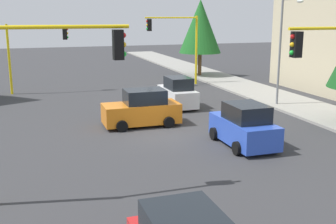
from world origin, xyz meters
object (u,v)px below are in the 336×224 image
at_px(traffic_signal_far_right, 35,44).
at_px(car_white, 178,93).
at_px(traffic_signal_far_left, 177,37).
at_px(traffic_signal_near_right, 45,77).
at_px(tree_roadside_far, 200,26).
at_px(car_orange, 142,109).
at_px(car_blue, 244,126).
at_px(street_lamp_curbside, 284,40).

distance_m(traffic_signal_far_right, car_white, 12.16).
distance_m(traffic_signal_far_right, traffic_signal_far_left, 11.34).
height_order(traffic_signal_near_right, tree_roadside_far, tree_roadside_far).
height_order(traffic_signal_far_right, traffic_signal_near_right, traffic_signal_near_right).
distance_m(traffic_signal_near_right, car_orange, 10.04).
bearing_deg(tree_roadside_far, car_blue, -17.19).
relative_size(traffic_signal_far_right, tree_roadside_far, 0.72).
xyz_separation_m(tree_roadside_far, car_blue, (20.93, -6.47, -3.87)).
bearing_deg(car_white, traffic_signal_far_right, -133.94).
relative_size(traffic_signal_far_left, car_blue, 1.50).
relative_size(traffic_signal_near_right, traffic_signal_far_left, 0.98).
bearing_deg(traffic_signal_near_right, tree_roadside_far, 147.66).
xyz_separation_m(traffic_signal_far_left, car_orange, (12.00, -6.21, -3.18)).
relative_size(traffic_signal_far_right, car_orange, 1.27).
bearing_deg(street_lamp_curbside, traffic_signal_far_left, -161.44).
xyz_separation_m(traffic_signal_near_right, traffic_signal_far_left, (-20.00, 11.41, 0.06)).
xyz_separation_m(traffic_signal_far_right, car_blue, (16.93, 8.65, -2.81)).
distance_m(traffic_signal_far_left, car_blue, 17.43).
xyz_separation_m(traffic_signal_near_right, car_white, (-11.79, 8.60, -3.13)).
height_order(traffic_signal_far_left, car_blue, traffic_signal_far_left).
bearing_deg(street_lamp_curbside, tree_roadside_far, 178.81).
height_order(car_orange, car_white, same).
distance_m(car_blue, car_white, 8.72).
bearing_deg(traffic_signal_far_left, street_lamp_curbside, 18.56).
height_order(traffic_signal_near_right, car_orange, traffic_signal_near_right).
height_order(traffic_signal_far_right, street_lamp_curbside, street_lamp_curbside).
bearing_deg(street_lamp_curbside, traffic_signal_far_right, -125.03).
xyz_separation_m(traffic_signal_far_right, traffic_signal_far_left, (0.00, 11.33, 0.37)).
xyz_separation_m(traffic_signal_far_right, traffic_signal_near_right, (20.00, -0.08, 0.31)).
height_order(traffic_signal_far_right, traffic_signal_far_left, traffic_signal_far_left).
bearing_deg(traffic_signal_far_right, traffic_signal_far_left, 90.00).
relative_size(traffic_signal_far_right, traffic_signal_far_left, 0.90).
bearing_deg(car_orange, car_white, 138.17).
height_order(traffic_signal_far_left, tree_roadside_far, tree_roadside_far).
xyz_separation_m(car_orange, car_blue, (4.93, 3.52, -0.00)).
bearing_deg(car_blue, traffic_signal_near_right, -70.59).
relative_size(street_lamp_curbside, car_orange, 1.71).
distance_m(traffic_signal_far_left, street_lamp_curbside, 10.96).
distance_m(traffic_signal_far_right, street_lamp_curbside, 18.11).
distance_m(traffic_signal_far_left, car_white, 9.24).
distance_m(car_orange, car_blue, 6.06).
bearing_deg(traffic_signal_far_right, tree_roadside_far, 104.82).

